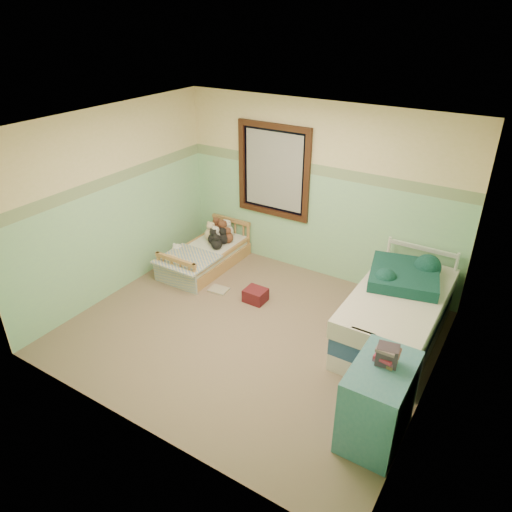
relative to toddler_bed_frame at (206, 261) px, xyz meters
The scene contains 32 objects.
floor 1.79m from the toddler_bed_frame, 35.95° to the right, with size 4.20×3.60×0.02m, color brown.
ceiling 3.01m from the toddler_bed_frame, 35.95° to the right, with size 4.20×3.60×0.02m, color white.
wall_back 2.00m from the toddler_bed_frame, 27.39° to the left, with size 4.20×0.04×2.50m, color beige.
wall_front 3.40m from the toddler_bed_frame, 63.07° to the right, with size 4.20×0.04×2.50m, color beige.
wall_left 1.69m from the toddler_bed_frame, 121.85° to the right, with size 0.04×3.60×2.50m, color beige.
wall_right 3.88m from the toddler_bed_frame, 16.49° to the right, with size 0.04×3.60×2.50m, color beige.
wainscot_mint 1.75m from the toddler_bed_frame, 26.92° to the left, with size 4.20×0.01×1.50m, color #8AC398.
border_strip 2.20m from the toddler_bed_frame, 26.92° to the left, with size 4.20×0.01×0.15m, color #345F36.
window_frame 1.71m from the toddler_bed_frame, 43.52° to the left, with size 1.16×0.06×1.36m, color #35160F.
window_blinds 1.71m from the toddler_bed_frame, 43.92° to the left, with size 0.92×0.01×1.12m, color #B7B6AF.
toddler_bed_frame is the anchor object (origin of this frame).
toddler_mattress 0.15m from the toddler_bed_frame, ahead, with size 0.65×1.36×0.12m, color beige.
patchwork_quilt 0.50m from the toddler_bed_frame, 90.00° to the right, with size 0.77×0.71×0.03m, color #5D7EB9.
plush_bed_brown 0.61m from the toddler_bed_frame, 106.70° to the left, with size 0.20×0.20×0.20m, color brown.
plush_bed_white 0.59m from the toddler_bed_frame, 84.29° to the left, with size 0.20×0.20×0.20m, color silver.
plush_bed_tan 0.43m from the toddler_bed_frame, 109.65° to the left, with size 0.21×0.21×0.21m, color beige.
plush_bed_dark 0.43m from the toddler_bed_frame, 65.10° to the left, with size 0.18×0.18×0.18m, color black.
plush_floor_cream 0.43m from the toddler_bed_frame, 148.00° to the right, with size 0.25×0.25×0.25m, color white.
plush_floor_tan 0.54m from the toddler_bed_frame, 116.24° to the right, with size 0.23×0.23×0.23m, color beige.
twin_bed_frame 3.01m from the toddler_bed_frame, ahead, with size 0.91×1.83×0.22m, color white.
twin_boxspring 3.02m from the toddler_bed_frame, ahead, with size 0.91×1.83×0.22m, color navy.
twin_mattress 3.04m from the toddler_bed_frame, ahead, with size 0.95×1.86×0.22m, color silver.
teal_blanket 3.02m from the toddler_bed_frame, ahead, with size 0.78×0.82×0.14m, color black.
dresser 3.74m from the toddler_bed_frame, 28.04° to the right, with size 0.50×0.80×0.80m, color teal.
book_stack 3.78m from the toddler_bed_frame, 27.16° to the right, with size 0.18×0.14×0.18m, color brown.
red_pillow 1.23m from the toddler_bed_frame, 20.17° to the right, with size 0.29×0.25×0.18m, color maroon.
floor_book 0.75m from the toddler_bed_frame, 39.75° to the right, with size 0.26×0.20×0.02m, color gold.
extra_plush_0 0.49m from the toddler_bed_frame, 63.98° to the left, with size 0.17×0.17×0.17m, color brown.
extra_plush_1 0.52m from the toddler_bed_frame, 86.27° to the left, with size 0.21×0.21×0.21m, color brown.
extra_plush_2 0.35m from the toddler_bed_frame, 85.46° to the left, with size 0.17×0.17×0.17m, color black.
extra_plush_3 0.38m from the toddler_bed_frame, 83.66° to the left, with size 0.19×0.19×0.19m, color silver.
extra_plush_4 0.34m from the toddler_bed_frame, 25.57° to the left, with size 0.17×0.17×0.17m, color black.
Camera 1 is at (2.56, -3.94, 3.57)m, focal length 33.16 mm.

